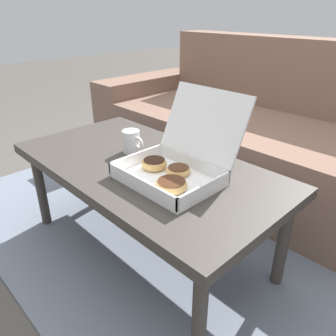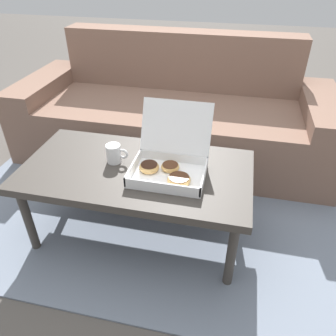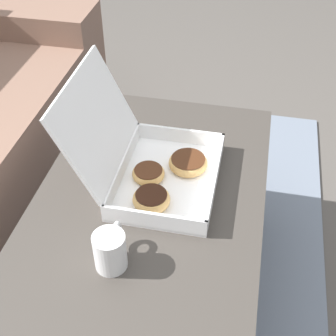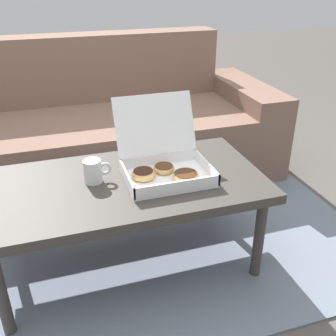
{
  "view_description": "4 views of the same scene",
  "coord_description": "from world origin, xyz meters",
  "px_view_note": "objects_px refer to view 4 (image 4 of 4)",
  "views": [
    {
      "loc": [
        0.9,
        -0.85,
        0.98
      ],
      "look_at": [
        0.17,
        -0.14,
        0.48
      ],
      "focal_mm": 35.0,
      "sensor_mm": 36.0,
      "label": 1
    },
    {
      "loc": [
        0.44,
        -1.36,
        1.34
      ],
      "look_at": [
        0.17,
        -0.14,
        0.48
      ],
      "focal_mm": 35.0,
      "sensor_mm": 36.0,
      "label": 2
    },
    {
      "loc": [
        -0.73,
        -0.32,
        1.29
      ],
      "look_at": [
        0.17,
        -0.14,
        0.48
      ],
      "focal_mm": 50.0,
      "sensor_mm": 36.0,
      "label": 3
    },
    {
      "loc": [
        -0.26,
        -1.48,
        1.21
      ],
      "look_at": [
        0.17,
        -0.14,
        0.48
      ],
      "focal_mm": 42.0,
      "sensor_mm": 36.0,
      "label": 4
    }
  ],
  "objects_px": {
    "couch": "(95,133)",
    "pastry_box": "(164,162)",
    "coffee_table": "(126,190)",
    "coffee_mug": "(94,171)"
  },
  "relations": [
    {
      "from": "coffee_table",
      "to": "pastry_box",
      "type": "relative_size",
      "value": 3.06
    },
    {
      "from": "pastry_box",
      "to": "coffee_mug",
      "type": "bearing_deg",
      "value": 174.98
    },
    {
      "from": "coffee_table",
      "to": "coffee_mug",
      "type": "xyz_separation_m",
      "value": [
        -0.12,
        0.03,
        0.09
      ]
    },
    {
      "from": "coffee_table",
      "to": "pastry_box",
      "type": "bearing_deg",
      "value": 2.76
    },
    {
      "from": "couch",
      "to": "coffee_mug",
      "type": "relative_size",
      "value": 19.7
    },
    {
      "from": "pastry_box",
      "to": "coffee_mug",
      "type": "relative_size",
      "value": 3.26
    },
    {
      "from": "couch",
      "to": "coffee_table",
      "type": "bearing_deg",
      "value": -90.0
    },
    {
      "from": "coffee_table",
      "to": "coffee_mug",
      "type": "relative_size",
      "value": 9.99
    },
    {
      "from": "couch",
      "to": "pastry_box",
      "type": "height_order",
      "value": "couch"
    },
    {
      "from": "pastry_box",
      "to": "couch",
      "type": "bearing_deg",
      "value": 100.33
    }
  ]
}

